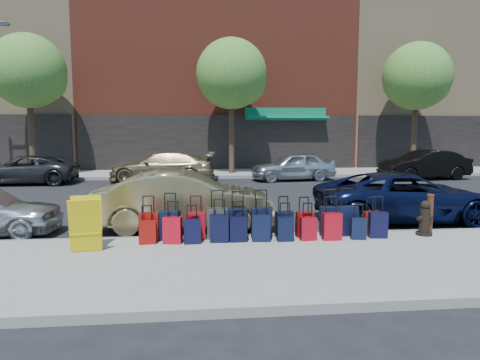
{
  "coord_description": "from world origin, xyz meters",
  "views": [
    {
      "loc": [
        -1.45,
        -13.95,
        2.52
      ],
      "look_at": [
        -0.17,
        -1.5,
        1.04
      ],
      "focal_mm": 32.0,
      "sensor_mm": 36.0,
      "label": 1
    }
  ],
  "objects": [
    {
      "name": "building_center",
      "position": [
        0.0,
        17.99,
        9.98
      ],
      "size": [
        17.0,
        12.85,
        20.0
      ],
      "color": "maroon",
      "rests_on": "ground"
    },
    {
      "name": "building_right",
      "position": [
        16.0,
        17.99,
        8.98
      ],
      "size": [
        15.0,
        12.12,
        18.0
      ],
      "color": "tan",
      "rests_on": "ground"
    },
    {
      "name": "bollard",
      "position": [
        3.87,
        -4.81,
        0.62
      ],
      "size": [
        0.17,
        0.17,
        0.91
      ],
      "color": "#38190C",
      "rests_on": "sidewalk_near"
    },
    {
      "name": "suitcase_back_4",
      "position": [
        -0.58,
        -5.09,
        0.42
      ],
      "size": [
        0.37,
        0.22,
        0.87
      ],
      "rotation": [
        0.0,
        0.0,
        0.04
      ],
      "color": "black",
      "rests_on": "sidewalk_near"
    },
    {
      "name": "suitcase_front_2",
      "position": [
        -1.47,
        -4.83,
        0.45
      ],
      "size": [
        0.41,
        0.23,
        0.97
      ],
      "rotation": [
        0.0,
        0.0,
        -0.03
      ],
      "color": "#A40A16",
      "rests_on": "sidewalk_near"
    },
    {
      "name": "suitcase_back_7",
      "position": [
        0.94,
        -5.13,
        0.4
      ],
      "size": [
        0.35,
        0.22,
        0.81
      ],
      "rotation": [
        0.0,
        0.0,
        0.07
      ],
      "color": "maroon",
      "rests_on": "sidewalk_near"
    },
    {
      "name": "tree_left",
      "position": [
        -9.86,
        9.5,
        5.41
      ],
      "size": [
        3.8,
        3.8,
        7.27
      ],
      "color": "black",
      "rests_on": "sidewalk_far"
    },
    {
      "name": "suitcase_back_8",
      "position": [
        1.45,
        -5.15,
        0.44
      ],
      "size": [
        0.4,
        0.23,
        0.94
      ],
      "rotation": [
        0.0,
        0.0,
        0.01
      ],
      "color": "#A30A19",
      "rests_on": "sidewalk_near"
    },
    {
      "name": "suitcase_front_8",
      "position": [
        1.53,
        -4.75,
        0.48
      ],
      "size": [
        0.47,
        0.31,
        1.04
      ],
      "rotation": [
        0.0,
        0.0,
        -0.17
      ],
      "color": "black",
      "rests_on": "sidewalk_near"
    },
    {
      "name": "suitcase_back_6",
      "position": [
        0.43,
        -5.15,
        0.41
      ],
      "size": [
        0.35,
        0.2,
        0.83
      ],
      "rotation": [
        0.0,
        0.0,
        0.0
      ],
      "color": "black",
      "rests_on": "sidewalk_near"
    },
    {
      "name": "suitcase_front_0",
      "position": [
        -2.47,
        -4.83,
        0.46
      ],
      "size": [
        0.42,
        0.25,
        0.98
      ],
      "rotation": [
        0.0,
        0.0,
        0.06
      ],
      "color": "maroon",
      "rests_on": "sidewalk_near"
    },
    {
      "name": "suitcase_front_7",
      "position": [
        0.93,
        -4.84,
        0.43
      ],
      "size": [
        0.39,
        0.24,
        0.9
      ],
      "rotation": [
        0.0,
        0.0,
        0.1
      ],
      "color": "#9D0A0C",
      "rests_on": "sidewalk_near"
    },
    {
      "name": "curb_near",
      "position": [
        0.0,
        -4.48,
        0.07
      ],
      "size": [
        60.0,
        0.08,
        0.15
      ],
      "primitive_type": "cube",
      "color": "gray",
      "rests_on": "ground"
    },
    {
      "name": "suitcase_front_10",
      "position": [
        2.5,
        -4.8,
        0.42
      ],
      "size": [
        0.36,
        0.21,
        0.86
      ],
      "rotation": [
        0.0,
        0.0,
        0.04
      ],
      "color": "#B5170B",
      "rests_on": "sidewalk_near"
    },
    {
      "name": "car_far_1",
      "position": [
        -3.09,
        7.04,
        0.74
      ],
      "size": [
        5.28,
        2.61,
        1.47
      ],
      "primitive_type": "imported",
      "rotation": [
        0.0,
        0.0,
        -1.68
      ],
      "color": "tan",
      "rests_on": "ground"
    },
    {
      "name": "suitcase_back_2",
      "position": [
        -1.55,
        -5.15,
        0.41
      ],
      "size": [
        0.36,
        0.22,
        0.82
      ],
      "rotation": [
        0.0,
        0.0,
        0.07
      ],
      "color": "black",
      "rests_on": "sidewalk_near"
    },
    {
      "name": "suitcase_back_9",
      "position": [
        2.05,
        -5.17,
        0.39
      ],
      "size": [
        0.35,
        0.23,
        0.76
      ],
      "rotation": [
        0.0,
        0.0,
        -0.16
      ],
      "color": "black",
      "rests_on": "sidewalk_near"
    },
    {
      "name": "curb_far",
      "position": [
        0.0,
        7.98,
        0.07
      ],
      "size": [
        60.0,
        0.08,
        0.15
      ],
      "primitive_type": "cube",
      "color": "gray",
      "rests_on": "ground"
    },
    {
      "name": "fire_hydrant",
      "position": [
        3.67,
        -4.97,
        0.51
      ],
      "size": [
        0.41,
        0.35,
        0.79
      ],
      "rotation": [
        0.0,
        0.0,
        0.27
      ],
      "color": "black",
      "rests_on": "sidewalk_near"
    },
    {
      "name": "suitcase_back_5",
      "position": [
        -0.08,
        -5.1,
        0.44
      ],
      "size": [
        0.41,
        0.27,
        0.92
      ],
      "rotation": [
        0.0,
        0.0,
        -0.14
      ],
      "color": "black",
      "rests_on": "sidewalk_near"
    },
    {
      "name": "suitcase_front_4",
      "position": [
        -0.56,
        -4.8,
        0.48
      ],
      "size": [
        0.47,
        0.31,
        1.05
      ],
      "rotation": [
        0.0,
        0.0,
        -0.17
      ],
      "color": "black",
      "rests_on": "sidewalk_near"
    },
    {
      "name": "suitcase_front_3",
      "position": [
        -1.0,
        -4.78,
        0.48
      ],
      "size": [
        0.45,
        0.26,
        1.07
      ],
      "rotation": [
        0.0,
        0.0,
        -0.04
      ],
      "color": "#37363B",
      "rests_on": "sidewalk_near"
    },
    {
      "name": "sidewalk_far",
      "position": [
        0.0,
        10.0,
        0.07
      ],
      "size": [
        60.0,
        4.0,
        0.15
      ],
      "primitive_type": "cube",
      "color": "gray",
      "rests_on": "ground"
    },
    {
      "name": "car_far_2",
      "position": [
        3.35,
        6.89,
        0.71
      ],
      "size": [
        4.32,
        2.14,
        1.42
      ],
      "primitive_type": "imported",
      "rotation": [
        0.0,
        0.0,
        -1.46
      ],
      "color": "silver",
      "rests_on": "ground"
    },
    {
      "name": "suitcase_back_1",
      "position": [
        -1.96,
        -5.1,
        0.43
      ],
      "size": [
        0.41,
        0.28,
        0.9
      ],
      "rotation": [
        0.0,
        0.0,
        -0.17
      ],
      "color": "#B10B1B",
      "rests_on": "sidewalk_near"
    },
    {
      "name": "ground",
      "position": [
        0.0,
        0.0,
        0.0
      ],
      "size": [
        120.0,
        120.0,
        0.0
      ],
      "primitive_type": "plane",
      "color": "black",
      "rests_on": "ground"
    },
    {
      "name": "car_far_3",
      "position": [
        10.12,
        6.65,
        0.75
      ],
      "size": [
        4.69,
        2.15,
        1.49
      ],
      "primitive_type": "imported",
      "rotation": [
        0.0,
        0.0,
        -1.44
      ],
      "color": "black",
      "rests_on": "ground"
    },
    {
      "name": "tree_center",
      "position": [
        0.64,
        9.5,
        5.41
      ],
      "size": [
        3.8,
        3.8,
        7.27
      ],
      "color": "black",
      "rests_on": "sidewalk_far"
    },
    {
      "name": "display_rack",
      "position": [
        -3.62,
        -5.47,
        0.67
      ],
      "size": [
        0.69,
        0.74,
        1.05
      ],
      "rotation": [
        0.0,
        0.0,
        0.18
      ],
      "color": "#DABD0C",
      "rests_on": "sidewalk_near"
    },
    {
      "name": "suitcase_back_3",
      "position": [
        -0.97,
        -5.08,
        0.44
      ],
      "size": [
        0.41,
        0.26,
        0.93
      ],
      "rotation": [
        0.0,
        0.0,
        -0.08
      ],
      "color": "black",
      "rests_on": "sidewalk_near"
    },
    {
      "name": "suitcase_back_10",
      "position": [
        2.53,
        -5.07,
        0.44
      ],
      "size": [
        0.41,
        0.27,
        0.92
      ],
      "rotation": [
        0.0,
        0.0,
        -0.11
      ],
      "color": "black",
      "rests_on": "sidewalk_near"
    },
    {
      "name": "suitcase_front_9",
      "position": [
        1.92,
        -4.8,
        0.48
      ],
      "size": [
        0.44,
        0.25,
        1.06
      ],
      "rotation": [
        0.0,
        0.0,
        0.01
      ],
      "color": "black",
      "rests_on": "sidewalk_near"
    },
    {
      "name": "tree_right",
      "position": [
        11.14,
        9.5,
        5.41
      ],
      "size": [
        3.8,
        3.8,
        7.27
      ],
      "color": "black",
      "rests_on": "sidewalk_far"
    },
    {
      "name": "car_near_2",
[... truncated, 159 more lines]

